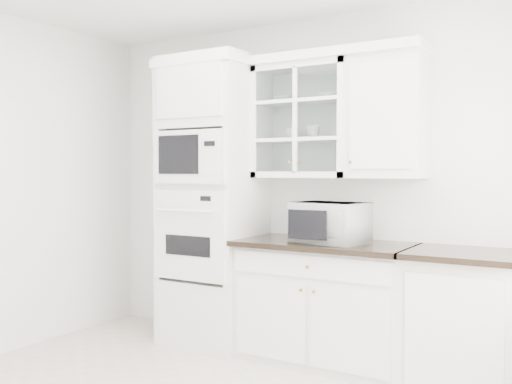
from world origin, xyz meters
The scene contains 12 objects.
room_shell centered at (0.00, 0.43, 1.78)m, with size 4.00×3.50×2.70m.
oven_column centered at (-0.75, 1.42, 1.20)m, with size 0.76×0.68×2.40m.
base_cabinet_run centered at (0.28, 1.45, 0.46)m, with size 1.32×0.67×0.92m.
extra_base_cabinet centered at (1.28, 1.45, 0.46)m, with size 0.72×0.67×0.92m.
upper_cabinet_glass centered at (0.03, 1.58, 1.85)m, with size 0.80×0.33×0.90m.
upper_cabinet_solid centered at (0.71, 1.58, 1.85)m, with size 0.55×0.33×0.90m, color white.
crown_molding centered at (-0.07, 1.56, 2.33)m, with size 2.14×0.38×0.07m, color white.
countertop_microwave centered at (0.34, 1.40, 1.07)m, with size 0.52×0.43×0.30m, color white.
bowl_a centered at (-0.13, 1.59, 2.03)m, with size 0.19×0.19×0.05m, color white.
bowl_b centered at (0.24, 1.60, 2.04)m, with size 0.17×0.17×0.05m, color white.
cup_a centered at (-0.08, 1.59, 1.75)m, with size 0.11×0.11×0.09m, color white.
cup_b centered at (0.11, 1.58, 1.76)m, with size 0.11×0.11×0.10m, color white.
Camera 1 is at (2.04, -2.51, 1.45)m, focal length 40.00 mm.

